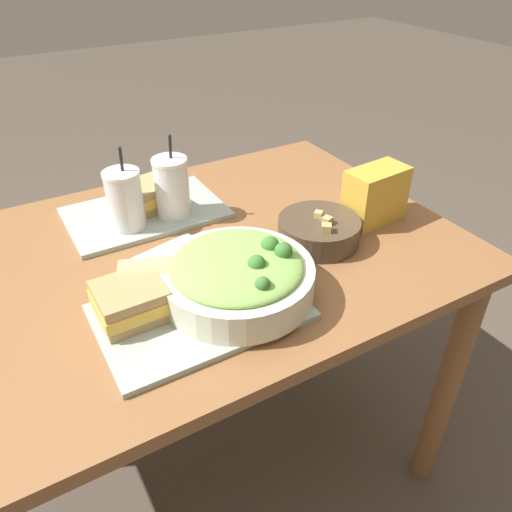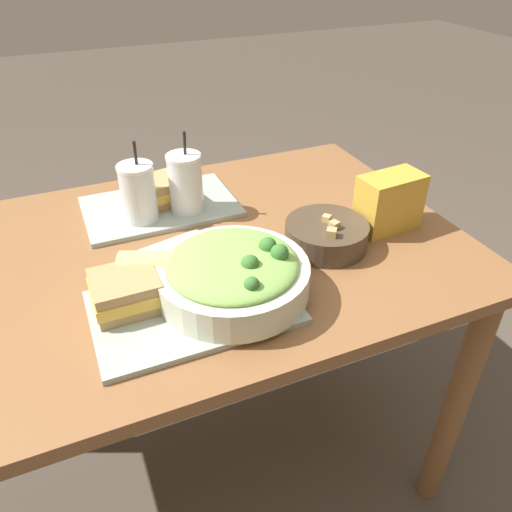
{
  "view_description": "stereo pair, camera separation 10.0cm",
  "coord_description": "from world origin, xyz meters",
  "px_view_note": "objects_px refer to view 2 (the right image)",
  "views": [
    {
      "loc": [
        -0.23,
        -0.86,
        1.38
      ],
      "look_at": [
        0.18,
        -0.15,
        0.82
      ],
      "focal_mm": 35.0,
      "sensor_mm": 36.0,
      "label": 1
    },
    {
      "loc": [
        -0.14,
        -0.91,
        1.38
      ],
      "look_at": [
        0.18,
        -0.15,
        0.82
      ],
      "focal_mm": 35.0,
      "sensor_mm": 36.0,
      "label": 2
    }
  ],
  "objects_px": {
    "sandwich_near": "(126,291)",
    "chip_bag": "(389,202)",
    "soup_bowl": "(326,234)",
    "sandwich_far": "(162,190)",
    "salad_bowl": "(233,273)",
    "baguette_near": "(168,269)",
    "drink_cup_dark": "(139,194)",
    "drink_cup_red": "(186,185)",
    "napkin_folded": "(180,250)"
  },
  "relations": [
    {
      "from": "baguette_near",
      "to": "sandwich_far",
      "type": "bearing_deg",
      "value": 10.39
    },
    {
      "from": "salad_bowl",
      "to": "napkin_folded",
      "type": "height_order",
      "value": "salad_bowl"
    },
    {
      "from": "sandwich_near",
      "to": "drink_cup_dark",
      "type": "distance_m",
      "value": 0.32
    },
    {
      "from": "sandwich_far",
      "to": "chip_bag",
      "type": "distance_m",
      "value": 0.55
    },
    {
      "from": "sandwich_far",
      "to": "salad_bowl",
      "type": "bearing_deg",
      "value": -97.97
    },
    {
      "from": "chip_bag",
      "to": "baguette_near",
      "type": "bearing_deg",
      "value": 178.28
    },
    {
      "from": "drink_cup_dark",
      "to": "drink_cup_red",
      "type": "distance_m",
      "value": 0.11
    },
    {
      "from": "salad_bowl",
      "to": "baguette_near",
      "type": "bearing_deg",
      "value": 146.23
    },
    {
      "from": "drink_cup_red",
      "to": "salad_bowl",
      "type": "bearing_deg",
      "value": -92.09
    },
    {
      "from": "sandwich_near",
      "to": "drink_cup_dark",
      "type": "height_order",
      "value": "drink_cup_dark"
    },
    {
      "from": "drink_cup_dark",
      "to": "drink_cup_red",
      "type": "bearing_deg",
      "value": 0.0
    },
    {
      "from": "drink_cup_red",
      "to": "chip_bag",
      "type": "xyz_separation_m",
      "value": [
        0.41,
        -0.25,
        -0.01
      ]
    },
    {
      "from": "drink_cup_dark",
      "to": "chip_bag",
      "type": "height_order",
      "value": "drink_cup_dark"
    },
    {
      "from": "soup_bowl",
      "to": "baguette_near",
      "type": "distance_m",
      "value": 0.36
    },
    {
      "from": "chip_bag",
      "to": "napkin_folded",
      "type": "bearing_deg",
      "value": 163.83
    },
    {
      "from": "sandwich_near",
      "to": "chip_bag",
      "type": "xyz_separation_m",
      "value": [
        0.62,
        0.06,
        0.02
      ]
    },
    {
      "from": "salad_bowl",
      "to": "soup_bowl",
      "type": "distance_m",
      "value": 0.27
    },
    {
      "from": "napkin_folded",
      "to": "salad_bowl",
      "type": "bearing_deg",
      "value": -75.03
    },
    {
      "from": "baguette_near",
      "to": "napkin_folded",
      "type": "xyz_separation_m",
      "value": [
        0.05,
        0.12,
        -0.05
      ]
    },
    {
      "from": "sandwich_near",
      "to": "baguette_near",
      "type": "height_order",
      "value": "baguette_near"
    },
    {
      "from": "sandwich_far",
      "to": "napkin_folded",
      "type": "bearing_deg",
      "value": -107.68
    },
    {
      "from": "baguette_near",
      "to": "drink_cup_dark",
      "type": "xyz_separation_m",
      "value": [
        0.01,
        0.28,
        0.03
      ]
    },
    {
      "from": "sandwich_near",
      "to": "chip_bag",
      "type": "relative_size",
      "value": 0.81
    },
    {
      "from": "drink_cup_dark",
      "to": "drink_cup_red",
      "type": "height_order",
      "value": "drink_cup_red"
    },
    {
      "from": "salad_bowl",
      "to": "sandwich_far",
      "type": "distance_m",
      "value": 0.41
    },
    {
      "from": "drink_cup_red",
      "to": "napkin_folded",
      "type": "bearing_deg",
      "value": -113.23
    },
    {
      "from": "drink_cup_dark",
      "to": "baguette_near",
      "type": "bearing_deg",
      "value": -91.26
    },
    {
      "from": "salad_bowl",
      "to": "chip_bag",
      "type": "xyz_separation_m",
      "value": [
        0.42,
        0.1,
        0.01
      ]
    },
    {
      "from": "napkin_folded",
      "to": "drink_cup_dark",
      "type": "bearing_deg",
      "value": 107.74
    },
    {
      "from": "baguette_near",
      "to": "salad_bowl",
      "type": "bearing_deg",
      "value": -101.13
    },
    {
      "from": "soup_bowl",
      "to": "sandwich_far",
      "type": "bearing_deg",
      "value": 131.32
    },
    {
      "from": "sandwich_far",
      "to": "baguette_near",
      "type": "bearing_deg",
      "value": -114.79
    },
    {
      "from": "salad_bowl",
      "to": "soup_bowl",
      "type": "height_order",
      "value": "salad_bowl"
    },
    {
      "from": "drink_cup_dark",
      "to": "chip_bag",
      "type": "xyz_separation_m",
      "value": [
        0.53,
        -0.25,
        -0.01
      ]
    },
    {
      "from": "sandwich_near",
      "to": "drink_cup_red",
      "type": "distance_m",
      "value": 0.37
    },
    {
      "from": "drink_cup_red",
      "to": "chip_bag",
      "type": "height_order",
      "value": "drink_cup_red"
    },
    {
      "from": "sandwich_far",
      "to": "drink_cup_dark",
      "type": "xyz_separation_m",
      "value": [
        -0.07,
        -0.06,
        0.03
      ]
    },
    {
      "from": "drink_cup_red",
      "to": "napkin_folded",
      "type": "distance_m",
      "value": 0.18
    },
    {
      "from": "salad_bowl",
      "to": "soup_bowl",
      "type": "relative_size",
      "value": 1.59
    },
    {
      "from": "sandwich_far",
      "to": "chip_bag",
      "type": "xyz_separation_m",
      "value": [
        0.46,
        -0.31,
        0.02
      ]
    },
    {
      "from": "soup_bowl",
      "to": "baguette_near",
      "type": "relative_size",
      "value": 0.99
    },
    {
      "from": "sandwich_near",
      "to": "napkin_folded",
      "type": "height_order",
      "value": "sandwich_near"
    },
    {
      "from": "soup_bowl",
      "to": "drink_cup_dark",
      "type": "distance_m",
      "value": 0.44
    },
    {
      "from": "sandwich_far",
      "to": "napkin_folded",
      "type": "height_order",
      "value": "sandwich_far"
    },
    {
      "from": "sandwich_near",
      "to": "drink_cup_dark",
      "type": "bearing_deg",
      "value": 72.34
    },
    {
      "from": "chip_bag",
      "to": "napkin_folded",
      "type": "relative_size",
      "value": 0.88
    },
    {
      "from": "chip_bag",
      "to": "salad_bowl",
      "type": "bearing_deg",
      "value": -171.48
    },
    {
      "from": "napkin_folded",
      "to": "drink_cup_red",
      "type": "bearing_deg",
      "value": 66.77
    },
    {
      "from": "sandwich_far",
      "to": "drink_cup_dark",
      "type": "distance_m",
      "value": 0.1
    },
    {
      "from": "soup_bowl",
      "to": "baguette_near",
      "type": "bearing_deg",
      "value": -177.52
    }
  ]
}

